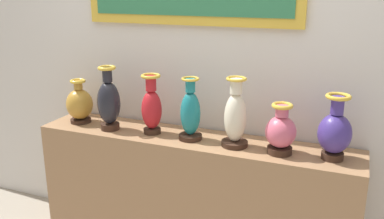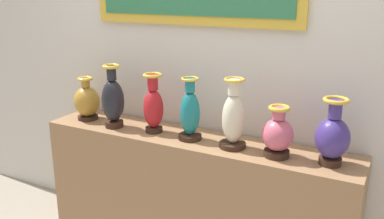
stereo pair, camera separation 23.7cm
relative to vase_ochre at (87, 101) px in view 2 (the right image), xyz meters
name	(u,v)px [view 2 (the right image)]	position (x,y,z in m)	size (l,w,h in m)	color
display_shelf	(192,196)	(0.85, 0.01, -0.55)	(2.10, 0.39, 0.83)	#99704C
back_wall	(210,28)	(0.85, 0.26, 0.54)	(4.90, 0.14, 2.99)	silver
vase_ochre	(87,101)	(0.00, 0.00, 0.00)	(0.19, 0.19, 0.31)	#382319
vase_onyx	(113,100)	(0.28, -0.05, 0.06)	(0.15, 0.15, 0.43)	#382319
vase_crimson	(153,106)	(0.57, -0.01, 0.04)	(0.13, 0.13, 0.39)	#382319
vase_teal	(189,114)	(0.85, -0.02, 0.03)	(0.15, 0.15, 0.40)	#382319
vase_ivory	(233,118)	(1.14, -0.02, 0.05)	(0.16, 0.16, 0.42)	#382319
vase_rose	(278,134)	(1.42, -0.04, 0.00)	(0.18, 0.18, 0.30)	#382319
vase_indigo	(333,136)	(1.71, -0.01, 0.03)	(0.18, 0.18, 0.37)	#382319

